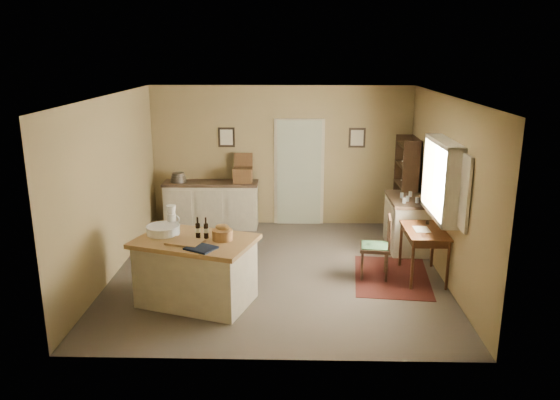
{
  "coord_description": "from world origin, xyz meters",
  "views": [
    {
      "loc": [
        0.24,
        -7.89,
        3.34
      ],
      "look_at": [
        0.04,
        0.04,
        1.15
      ],
      "focal_mm": 35.0,
      "sensor_mm": 36.0,
      "label": 1
    }
  ],
  "objects_px": {
    "sideboard": "(212,203)",
    "right_cabinet": "(406,223)",
    "desk_chair": "(375,247)",
    "writing_desk": "(424,235)",
    "work_island": "(196,269)",
    "shelving_unit": "(408,187)"
  },
  "relations": [
    {
      "from": "work_island",
      "to": "right_cabinet",
      "type": "height_order",
      "value": "work_island"
    },
    {
      "from": "desk_chair",
      "to": "right_cabinet",
      "type": "relative_size",
      "value": 0.84
    },
    {
      "from": "desk_chair",
      "to": "shelving_unit",
      "type": "bearing_deg",
      "value": 73.47
    },
    {
      "from": "desk_chair",
      "to": "sideboard",
      "type": "bearing_deg",
      "value": 146.82
    },
    {
      "from": "work_island",
      "to": "desk_chair",
      "type": "bearing_deg",
      "value": 37.72
    },
    {
      "from": "shelving_unit",
      "to": "work_island",
      "type": "bearing_deg",
      "value": -139.17
    },
    {
      "from": "desk_chair",
      "to": "shelving_unit",
      "type": "xyz_separation_m",
      "value": [
        0.88,
        2.04,
        0.44
      ]
    },
    {
      "from": "right_cabinet",
      "to": "shelving_unit",
      "type": "relative_size",
      "value": 0.62
    },
    {
      "from": "sideboard",
      "to": "desk_chair",
      "type": "relative_size",
      "value": 1.92
    },
    {
      "from": "desk_chair",
      "to": "work_island",
      "type": "bearing_deg",
      "value": -153.41
    },
    {
      "from": "work_island",
      "to": "desk_chair",
      "type": "relative_size",
      "value": 1.88
    },
    {
      "from": "sideboard",
      "to": "shelving_unit",
      "type": "relative_size",
      "value": 0.99
    },
    {
      "from": "sideboard",
      "to": "writing_desk",
      "type": "height_order",
      "value": "sideboard"
    },
    {
      "from": "writing_desk",
      "to": "desk_chair",
      "type": "height_order",
      "value": "desk_chair"
    },
    {
      "from": "writing_desk",
      "to": "shelving_unit",
      "type": "height_order",
      "value": "shelving_unit"
    },
    {
      "from": "work_island",
      "to": "sideboard",
      "type": "xyz_separation_m",
      "value": [
        -0.26,
        3.27,
        -0.0
      ]
    },
    {
      "from": "sideboard",
      "to": "desk_chair",
      "type": "xyz_separation_m",
      "value": [
        2.81,
        -2.35,
        -0.01
      ]
    },
    {
      "from": "sideboard",
      "to": "right_cabinet",
      "type": "relative_size",
      "value": 1.6
    },
    {
      "from": "work_island",
      "to": "sideboard",
      "type": "relative_size",
      "value": 0.98
    },
    {
      "from": "desk_chair",
      "to": "writing_desk",
      "type": "bearing_deg",
      "value": 5.98
    },
    {
      "from": "writing_desk",
      "to": "right_cabinet",
      "type": "bearing_deg",
      "value": 90.01
    },
    {
      "from": "sideboard",
      "to": "writing_desk",
      "type": "bearing_deg",
      "value": -33.69
    }
  ]
}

